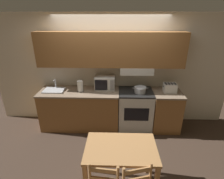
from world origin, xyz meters
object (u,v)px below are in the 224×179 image
object	(u,v)px
stove_range	(135,109)
toaster	(170,88)
sink_basin	(54,90)
paper_towel_roll	(80,86)
cooking_pot	(140,90)
microwave	(105,83)
dining_table	(121,154)

from	to	relation	value
stove_range	toaster	bearing A→B (deg)	-0.02
sink_basin	paper_towel_roll	bearing A→B (deg)	-1.89
stove_range	cooking_pot	distance (m)	0.54
microwave	dining_table	xyz separation A→B (m)	(0.35, -1.79, -0.41)
stove_range	paper_towel_roll	distance (m)	1.37
cooking_pot	dining_table	size ratio (longest dim) A/B	0.33
paper_towel_roll	dining_table	distance (m)	1.89
cooking_pot	paper_towel_roll	bearing A→B (deg)	178.38
microwave	sink_basin	distance (m)	1.16
stove_range	toaster	world-z (taller)	toaster
cooking_pot	dining_table	distance (m)	1.69
microwave	paper_towel_roll	bearing A→B (deg)	-163.00
toaster	dining_table	xyz separation A→B (m)	(-1.10, -1.66, -0.36)
stove_range	toaster	xyz separation A→B (m)	(0.74, -0.00, 0.55)
cooking_pot	paper_towel_roll	size ratio (longest dim) A/B	1.36
toaster	cooking_pot	bearing A→B (deg)	-174.21
cooking_pot	paper_towel_roll	world-z (taller)	paper_towel_roll
stove_range	toaster	distance (m)	0.92
microwave	stove_range	bearing A→B (deg)	-10.80
stove_range	dining_table	size ratio (longest dim) A/B	0.90
stove_range	sink_basin	xyz separation A→B (m)	(-1.85, -0.01, 0.47)
microwave	cooking_pot	bearing A→B (deg)	-14.39
cooking_pot	sink_basin	world-z (taller)	sink_basin
stove_range	cooking_pot	bearing A→B (deg)	-40.11
sink_basin	paper_towel_roll	world-z (taller)	paper_towel_roll
cooking_pot	sink_basin	xyz separation A→B (m)	(-1.93, 0.06, -0.06)
toaster	sink_basin	bearing A→B (deg)	-179.79
microwave	toaster	distance (m)	1.45
stove_range	microwave	distance (m)	0.94
cooking_pot	toaster	distance (m)	0.66
cooking_pot	dining_table	world-z (taller)	cooking_pot
sink_basin	dining_table	size ratio (longest dim) A/B	0.45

